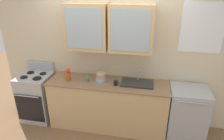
# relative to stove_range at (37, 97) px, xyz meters

# --- Properties ---
(ground_plane) EXTENTS (10.00, 10.00, 0.00)m
(ground_plane) POSITION_rel_stove_range_xyz_m (1.42, 0.00, -0.47)
(ground_plane) COLOR brown
(back_wall_unit) EXTENTS (4.33, 0.47, 2.83)m
(back_wall_unit) POSITION_rel_stove_range_xyz_m (1.43, 0.29, 1.05)
(back_wall_unit) COLOR beige
(back_wall_unit) RESTS_ON ground_plane
(counter) EXTENTS (2.13, 0.60, 0.92)m
(counter) POSITION_rel_stove_range_xyz_m (1.42, 0.00, -0.01)
(counter) COLOR tan
(counter) RESTS_ON ground_plane
(stove_range) EXTENTS (0.58, 0.61, 1.10)m
(stove_range) POSITION_rel_stove_range_xyz_m (0.00, 0.00, 0.00)
(stove_range) COLOR #ADAFB5
(stove_range) RESTS_ON ground_plane
(sink_faucet) EXTENTS (0.55, 0.33, 0.26)m
(sink_faucet) POSITION_rel_stove_range_xyz_m (1.93, 0.04, 0.47)
(sink_faucet) COLOR #2D2D30
(sink_faucet) RESTS_ON counter
(bowl_stack) EXTENTS (0.19, 0.19, 0.16)m
(bowl_stack) POSITION_rel_stove_range_xyz_m (1.29, 0.04, 0.52)
(bowl_stack) COLOR #8CB7E0
(bowl_stack) RESTS_ON counter
(vase) EXTENTS (0.08, 0.08, 0.24)m
(vase) POSITION_rel_stove_range_xyz_m (0.72, -0.06, 0.57)
(vase) COLOR #BF4C19
(vase) RESTS_ON counter
(cup_near_sink) EXTENTS (0.11, 0.07, 0.08)m
(cup_near_sink) POSITION_rel_stove_range_xyz_m (1.57, -0.07, 0.49)
(cup_near_sink) COLOR black
(cup_near_sink) RESTS_ON counter
(cup_near_bowls) EXTENTS (0.10, 0.07, 0.09)m
(cup_near_bowls) POSITION_rel_stove_range_xyz_m (1.05, -0.04, 0.50)
(cup_near_bowls) COLOR #4C7F59
(cup_near_bowls) RESTS_ON counter
(dishwasher) EXTENTS (0.62, 0.59, 0.92)m
(dishwasher) POSITION_rel_stove_range_xyz_m (2.81, -0.00, -0.01)
(dishwasher) COLOR #ADAFB5
(dishwasher) RESTS_ON ground_plane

